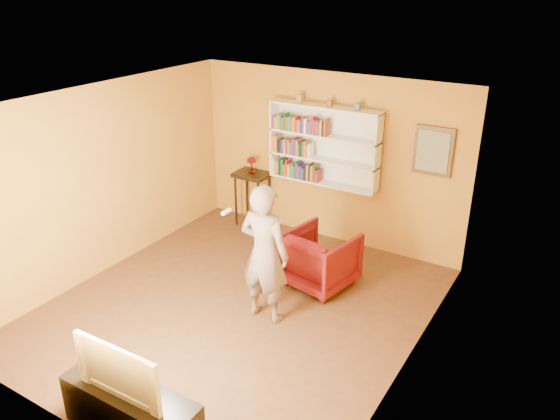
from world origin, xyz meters
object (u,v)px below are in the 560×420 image
at_px(console_table, 252,182).
at_px(television, 125,366).
at_px(ruby_lustre, 252,162).
at_px(armchair, 320,259).
at_px(bookshelf, 326,145).
at_px(person, 264,254).
at_px(tv_cabinet, 132,412).

bearing_deg(console_table, television, -69.61).
distance_m(ruby_lustre, armchair, 2.37).
relative_size(bookshelf, television, 1.86).
bearing_deg(armchair, bookshelf, -53.62).
bearing_deg(person, console_table, -53.47).
distance_m(bookshelf, television, 4.74).
xyz_separation_m(console_table, ruby_lustre, (0.00, 0.00, 0.36)).
relative_size(ruby_lustre, armchair, 0.31).
height_order(console_table, armchair, console_table).
xyz_separation_m(console_table, tv_cabinet, (1.67, -4.50, -0.53)).
bearing_deg(armchair, console_table, -20.70).
bearing_deg(person, armchair, -102.98).
bearing_deg(tv_cabinet, console_table, 110.39).
height_order(console_table, person, person).
distance_m(bookshelf, armchair, 1.90).
height_order(console_table, television, television).
relative_size(armchair, television, 0.91).
xyz_separation_m(person, television, (-0.02, -2.28, -0.11)).
relative_size(bookshelf, person, 1.00).
xyz_separation_m(tv_cabinet, television, (0.00, 0.00, 0.53)).
bearing_deg(console_table, tv_cabinet, -69.61).
height_order(ruby_lustre, person, person).
bearing_deg(person, ruby_lustre, -53.47).
bearing_deg(ruby_lustre, armchair, -31.31).
xyz_separation_m(armchair, person, (-0.23, -1.06, 0.50)).
xyz_separation_m(armchair, television, (-0.25, -3.33, 0.39)).
height_order(bookshelf, armchair, bookshelf).
relative_size(bookshelf, armchair, 2.04).
height_order(bookshelf, console_table, bookshelf).
bearing_deg(tv_cabinet, ruby_lustre, 110.39).
relative_size(armchair, person, 0.49).
relative_size(ruby_lustre, person, 0.15).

